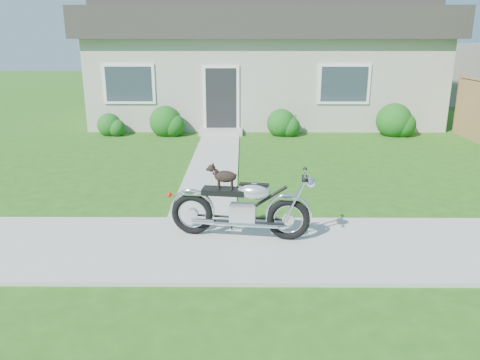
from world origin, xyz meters
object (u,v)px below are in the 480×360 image
house (263,62)px  potted_plant_right (292,125)px  potted_plant_left (167,125)px  motorcycle_with_dog (242,206)px

house → potted_plant_right: bearing=-76.7°
potted_plant_left → potted_plant_right: (4.07, 0.00, -0.01)m
house → motorcycle_with_dog: bearing=-93.8°
house → potted_plant_right: size_ratio=19.20×
potted_plant_right → house: bearing=103.3°
house → potted_plant_right: 3.98m
potted_plant_left → motorcycle_with_dog: size_ratio=0.31×
potted_plant_left → potted_plant_right: 4.07m
potted_plant_right → potted_plant_left: bearing=180.0°
house → potted_plant_right: house is taller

